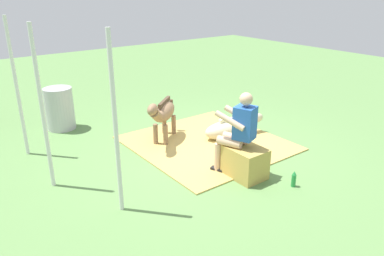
{
  "coord_description": "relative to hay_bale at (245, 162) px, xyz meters",
  "views": [
    {
      "loc": [
        -4.88,
        3.94,
        2.89
      ],
      "look_at": [
        -0.07,
        0.29,
        0.55
      ],
      "focal_mm": 34.91,
      "sensor_mm": 36.0,
      "label": 1
    }
  ],
  "objects": [
    {
      "name": "water_barrel",
      "position": [
        3.88,
        1.6,
        0.19
      ],
      "size": [
        0.58,
        0.58,
        0.89
      ],
      "primitive_type": "cylinder",
      "color": "#B2B2B7",
      "rests_on": "ground"
    },
    {
      "name": "hay_patch",
      "position": [
        1.37,
        -0.35,
        -0.24
      ],
      "size": [
        2.75,
        2.65,
        0.02
      ],
      "primitive_type": "cube",
      "color": "tan",
      "rests_on": "ground"
    },
    {
      "name": "pony_standing",
      "position": [
        1.98,
        0.25,
        0.33
      ],
      "size": [
        0.99,
        1.12,
        0.95
      ],
      "color": "#8C6B4C",
      "rests_on": "ground"
    },
    {
      "name": "hay_bale",
      "position": [
        0.0,
        0.0,
        0.0
      ],
      "size": [
        0.63,
        0.48,
        0.5
      ],
      "primitive_type": "cube",
      "color": "tan",
      "rests_on": "ground"
    },
    {
      "name": "soda_bottle",
      "position": [
        -0.68,
        -0.36,
        -0.12
      ],
      "size": [
        0.07,
        0.07,
        0.26
      ],
      "color": "#268C3F",
      "rests_on": "ground"
    },
    {
      "name": "ground_plane",
      "position": [
        1.15,
        -0.05,
        -0.25
      ],
      "size": [
        24.0,
        24.0,
        0.0
      ],
      "primitive_type": "plane",
      "color": "#608C4C"
    },
    {
      "name": "tent_pole_left",
      "position": [
        0.34,
        2.01,
        0.97
      ],
      "size": [
        0.06,
        0.06,
        2.43
      ],
      "primitive_type": "cylinder",
      "color": "silver",
      "rests_on": "ground"
    },
    {
      "name": "person_seated",
      "position": [
        0.16,
        0.04,
        0.52
      ],
      "size": [
        0.72,
        0.56,
        1.38
      ],
      "color": "#D8AD8C",
      "rests_on": "ground"
    },
    {
      "name": "tent_pole_mid",
      "position": [
        1.56,
        2.54,
        0.97
      ],
      "size": [
        0.06,
        0.06,
        2.43
      ],
      "primitive_type": "cylinder",
      "color": "silver",
      "rests_on": "ground"
    },
    {
      "name": "pony_lying",
      "position": [
        1.34,
        -0.9,
        -0.06
      ],
      "size": [
        0.56,
        1.36,
        0.42
      ],
      "color": "beige",
      "rests_on": "ground"
    },
    {
      "name": "tent_pole_right",
      "position": [
        2.99,
        2.54,
        0.97
      ],
      "size": [
        0.06,
        0.06,
        2.43
      ],
      "primitive_type": "cylinder",
      "color": "silver",
      "rests_on": "ground"
    }
  ]
}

